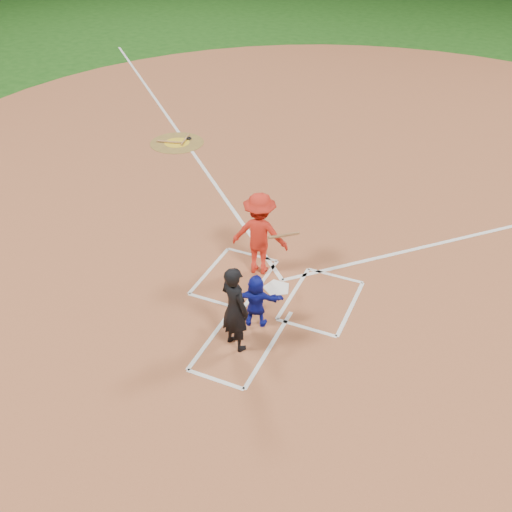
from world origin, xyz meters
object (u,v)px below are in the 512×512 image
at_px(on_deck_circle, 177,143).
at_px(catcher, 256,301).
at_px(umpire, 235,308).
at_px(batter_at_plate, 260,234).
at_px(home_plate, 277,288).

bearing_deg(on_deck_circle, catcher, -49.77).
relative_size(umpire, batter_at_plate, 0.93).
bearing_deg(on_deck_circle, batter_at_plate, -45.36).
bearing_deg(umpire, batter_at_plate, -52.22).
bearing_deg(batter_at_plate, home_plate, -37.09).
bearing_deg(batter_at_plate, catcher, -68.56).
relative_size(on_deck_circle, umpire, 0.98).
bearing_deg(catcher, batter_at_plate, -84.62).
distance_m(catcher, batter_at_plate, 1.79).
relative_size(on_deck_circle, batter_at_plate, 0.92).
distance_m(home_plate, on_deck_circle, 8.07).
xyz_separation_m(on_deck_circle, batter_at_plate, (5.15, -5.22, 0.92)).
relative_size(catcher, umpire, 0.64).
bearing_deg(batter_at_plate, on_deck_circle, 134.64).
bearing_deg(home_plate, umpire, 88.34).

